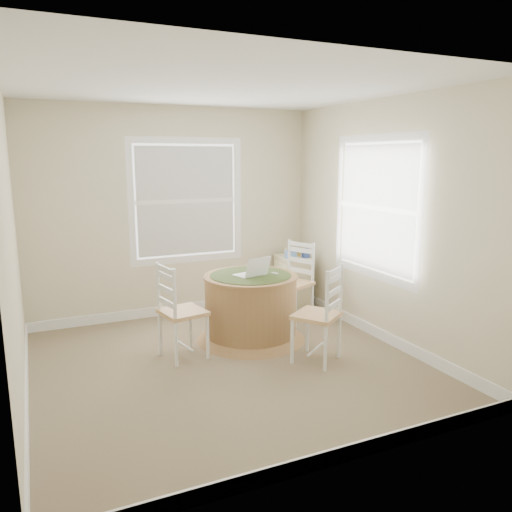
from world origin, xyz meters
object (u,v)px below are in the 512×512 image
round_table (251,304)px  laptop (252,273)px  corner_chest (293,281)px  chair_right (292,283)px  chair_left (183,312)px  chair_near (317,315)px

round_table → laptop: (0.01, -0.03, 0.36)m
round_table → corner_chest: size_ratio=1.75×
round_table → corner_chest: bearing=25.1°
chair_right → chair_left: bearing=-93.8°
chair_left → corner_chest: size_ratio=1.38×
round_table → chair_right: bearing=11.3°
chair_left → laptop: 0.89m
laptop → corner_chest: 1.43m
round_table → chair_near: 0.90m
laptop → chair_near: bearing=96.8°
chair_near → laptop: (-0.34, 0.80, 0.28)m
laptop → corner_chest: bearing=-153.6°
chair_left → chair_near: size_ratio=1.00×
round_table → corner_chest: round_table is taller
round_table → chair_near: chair_near is taller
chair_right → laptop: chair_right is taller
chair_left → chair_right: (1.55, 0.56, 0.00)m
corner_chest → round_table: bearing=-134.2°
chair_left → chair_near: 1.33m
corner_chest → chair_left: bearing=-145.2°
round_table → chair_left: size_ratio=1.27×
chair_left → chair_near: same height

